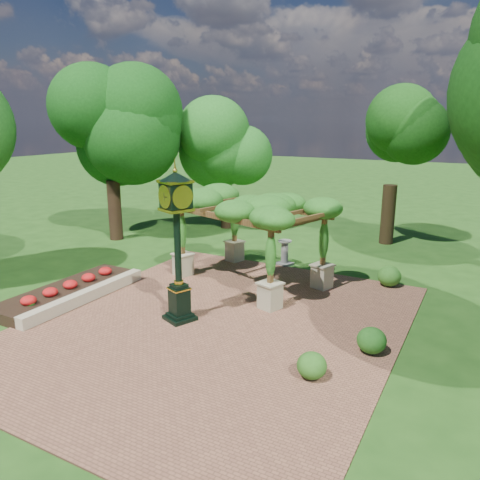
% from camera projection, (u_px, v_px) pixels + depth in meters
% --- Properties ---
extents(ground, '(120.00, 120.00, 0.00)m').
position_uv_depth(ground, '(196.00, 339.00, 12.67)').
color(ground, '#1E4714').
rests_on(ground, ground).
extents(brick_plaza, '(10.00, 12.00, 0.04)m').
position_uv_depth(brick_plaza, '(215.00, 324.00, 13.51)').
color(brick_plaza, brown).
rests_on(brick_plaza, ground).
extents(border_wall, '(0.35, 5.00, 0.40)m').
position_uv_depth(border_wall, '(86.00, 296.00, 15.17)').
color(border_wall, '#C6B793').
rests_on(border_wall, ground).
extents(flower_bed, '(1.50, 5.00, 0.36)m').
position_uv_depth(flower_bed, '(67.00, 292.00, 15.59)').
color(flower_bed, red).
rests_on(flower_bed, ground).
extents(pedestal_clock, '(1.15, 1.15, 4.44)m').
position_uv_depth(pedestal_clock, '(177.00, 233.00, 13.14)').
color(pedestal_clock, black).
rests_on(pedestal_clock, brick_plaza).
extents(pergola, '(5.91, 4.64, 3.26)m').
position_uv_depth(pergola, '(250.00, 210.00, 16.42)').
color(pergola, tan).
rests_on(pergola, brick_plaza).
extents(sundial, '(0.74, 0.74, 1.03)m').
position_uv_depth(sundial, '(285.00, 254.00, 18.97)').
color(sundial, gray).
rests_on(sundial, ground).
extents(shrub_front, '(0.86, 0.86, 0.62)m').
position_uv_depth(shrub_front, '(312.00, 366.00, 10.61)').
color(shrub_front, '#285A19').
rests_on(shrub_front, brick_plaza).
extents(shrub_mid, '(0.86, 0.86, 0.67)m').
position_uv_depth(shrub_mid, '(372.00, 340.00, 11.76)').
color(shrub_mid, '#215919').
rests_on(shrub_mid, brick_plaza).
extents(shrub_back, '(0.94, 0.94, 0.72)m').
position_uv_depth(shrub_back, '(389.00, 276.00, 16.49)').
color(shrub_back, '#2E691E').
rests_on(shrub_back, brick_plaza).
extents(tree_west_near, '(4.35, 4.35, 7.50)m').
position_uv_depth(tree_west_near, '(110.00, 133.00, 21.91)').
color(tree_west_near, '#311F13').
rests_on(tree_west_near, ground).
extents(tree_west_far, '(3.95, 3.95, 6.86)m').
position_uv_depth(tree_west_far, '(226.00, 140.00, 24.46)').
color(tree_west_far, black).
rests_on(tree_west_far, ground).
extents(tree_north, '(3.73, 3.73, 7.23)m').
position_uv_depth(tree_north, '(394.00, 138.00, 21.19)').
color(tree_north, '#342514').
rests_on(tree_north, ground).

